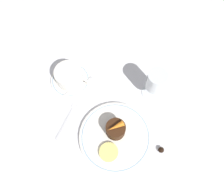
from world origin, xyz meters
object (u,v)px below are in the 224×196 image
object	(u,v)px
coffee_cup	(69,76)
wine_glass	(155,82)
dinner_plate	(115,137)
fork	(71,111)
dessert_cake	(116,129)

from	to	relation	value
coffee_cup	wine_glass	world-z (taller)	wine_glass
dinner_plate	wine_glass	size ratio (longest dim) A/B	1.80
dinner_plate	fork	distance (m)	0.17
dinner_plate	dessert_cake	size ratio (longest dim) A/B	3.75
wine_glass	dessert_cake	world-z (taller)	wine_glass
coffee_cup	dessert_cake	xyz separation A→B (m)	(0.21, -0.11, -0.00)
wine_glass	dinner_plate	bearing A→B (deg)	-106.52
coffee_cup	fork	world-z (taller)	coffee_cup
coffee_cup	fork	xyz separation A→B (m)	(0.05, -0.10, -0.04)
coffee_cup	wine_glass	xyz separation A→B (m)	(0.28, 0.07, 0.04)
coffee_cup	dessert_cake	world-z (taller)	coffee_cup
dessert_cake	fork	bearing A→B (deg)	176.40
wine_glass	fork	bearing A→B (deg)	-143.62
fork	dinner_plate	bearing A→B (deg)	-8.40
coffee_cup	fork	distance (m)	0.12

